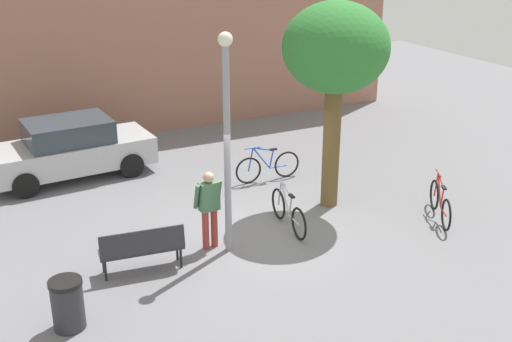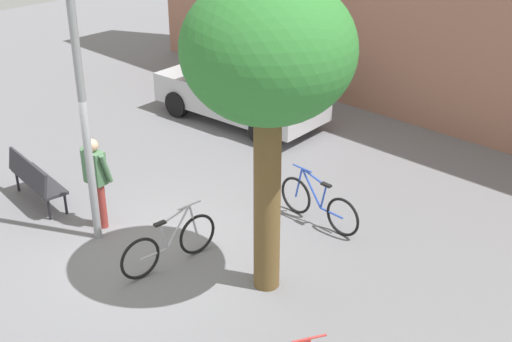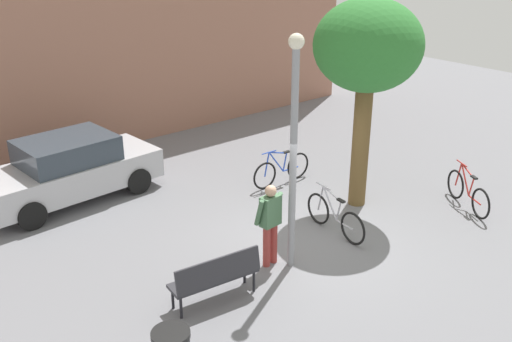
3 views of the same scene
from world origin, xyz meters
The scene contains 8 objects.
ground_plane centered at (0.00, 0.00, 0.00)m, with size 36.00×36.00×0.00m, color slate.
lamppost centered at (-0.92, -0.38, 2.59)m, with size 0.28×0.28×4.44m.
person_by_lamppost centered at (-1.22, -0.11, 0.97)m, with size 0.61×0.32×1.67m.
park_bench centered at (-2.75, -0.47, 0.55)m, with size 1.64×0.65×0.92m.
plaza_tree centered at (2.14, 0.63, 3.65)m, with size 2.36×2.36×4.74m.
bicycle_silver centered at (0.65, -0.05, 0.38)m, with size 0.21×1.81×0.97m.
bicycle_blue centered at (1.52, 2.62, 0.38)m, with size 1.81×0.11×0.97m.
parked_car_silver centered at (-2.98, 5.15, 0.77)m, with size 4.31×2.06×1.55m.
Camera 2 is at (8.09, -5.80, 6.27)m, focal length 48.11 mm.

